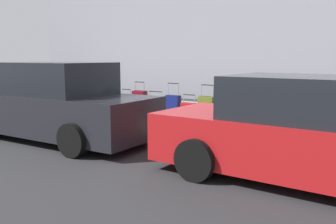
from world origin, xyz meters
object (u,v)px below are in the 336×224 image
object	(u,v)px
suitcase_black_1	(294,122)
suitcase_teal_4	(226,112)
suitcase_olive_5	(207,111)
suitcase_black_8	(156,111)
parked_car_charcoal_1	(55,104)
suitcase_silver_3	(246,116)
bollard_post	(71,100)
suitcase_silver_10	(127,107)
suitcase_maroon_9	(140,105)
suitcase_navy_7	(173,109)
fire_hydrant	(90,99)
suitcase_teal_11	(113,107)
suitcase_red_6	(189,113)
suitcase_maroon_2	(268,118)
parked_car_red_0	(316,134)
suitcase_navy_0	(321,121)

from	to	relation	value
suitcase_black_1	suitcase_teal_4	xyz separation A→B (m)	(1.57, 0.07, 0.10)
suitcase_olive_5	suitcase_black_8	xyz separation A→B (m)	(1.54, -0.02, -0.11)
parked_car_charcoal_1	suitcase_silver_3	bearing A→B (deg)	-144.09
bollard_post	suitcase_silver_10	bearing A→B (deg)	-175.64
suitcase_teal_4	parked_car_charcoal_1	xyz separation A→B (m)	(3.00, 2.53, 0.27)
suitcase_olive_5	suitcase_maroon_9	world-z (taller)	suitcase_olive_5
suitcase_navy_7	parked_car_charcoal_1	distance (m)	3.02
suitcase_teal_4	fire_hydrant	distance (m)	4.47
suitcase_silver_3	suitcase_teal_11	size ratio (longest dim) A/B	1.79
suitcase_olive_5	suitcase_red_6	distance (m)	0.51
suitcase_navy_7	parked_car_charcoal_1	size ratio (longest dim) A/B	0.22
suitcase_navy_7	suitcase_maroon_9	size ratio (longest dim) A/B	1.00
fire_hydrant	suitcase_black_1	bearing A→B (deg)	-179.79
suitcase_black_1	suitcase_maroon_9	bearing A→B (deg)	0.12
suitcase_black_1	suitcase_maroon_2	xyz separation A→B (m)	(0.54, 0.09, 0.07)
fire_hydrant	bollard_post	xyz separation A→B (m)	(0.64, 0.15, -0.05)
suitcase_black_1	fire_hydrant	world-z (taller)	fire_hydrant
suitcase_navy_7	suitcase_black_8	size ratio (longest dim) A/B	1.30
suitcase_maroon_9	suitcase_silver_10	xyz separation A→B (m)	(0.46, 0.01, -0.09)
suitcase_silver_10	suitcase_olive_5	bearing A→B (deg)	179.68
suitcase_silver_3	fire_hydrant	world-z (taller)	suitcase_silver_3
suitcase_teal_4	suitcase_teal_11	xyz separation A→B (m)	(3.53, -0.04, -0.13)
bollard_post	parked_car_red_0	distance (m)	7.99
suitcase_olive_5	fire_hydrant	distance (m)	3.95
suitcase_olive_5	suitcase_teal_11	bearing A→B (deg)	0.03
suitcase_red_6	suitcase_teal_11	xyz separation A→B (m)	(2.51, 0.00, -0.02)
suitcase_navy_0	suitcase_black_1	world-z (taller)	suitcase_navy_0
suitcase_silver_3	suitcase_maroon_9	world-z (taller)	suitcase_maroon_9
suitcase_teal_4	parked_car_red_0	size ratio (longest dim) A/B	0.17
suitcase_navy_0	suitcase_maroon_9	world-z (taller)	suitcase_navy_0
suitcase_navy_7	suitcase_teal_11	xyz separation A→B (m)	(2.01, 0.04, -0.10)
suitcase_silver_10	parked_car_charcoal_1	world-z (taller)	parked_car_charcoal_1
suitcase_maroon_2	fire_hydrant	size ratio (longest dim) A/B	1.14
suitcase_maroon_2	suitcase_maroon_9	bearing A→B (deg)	-1.24
suitcase_maroon_9	suitcase_teal_11	bearing A→B (deg)	1.34
suitcase_black_8	bollard_post	xyz separation A→B (m)	(3.05, 0.17, 0.11)
suitcase_silver_10	parked_car_red_0	size ratio (longest dim) A/B	0.17
suitcase_maroon_9	fire_hydrant	distance (m)	1.88
suitcase_silver_10	suitcase_maroon_2	bearing A→B (deg)	178.99
suitcase_teal_4	suitcase_red_6	size ratio (longest dim) A/B	1.08
suitcase_navy_0	suitcase_black_1	size ratio (longest dim) A/B	1.69
suitcase_silver_3	suitcase_navy_7	world-z (taller)	suitcase_navy_7
suitcase_silver_10	bollard_post	world-z (taller)	suitcase_silver_10
suitcase_red_6	bollard_post	world-z (taller)	suitcase_red_6
suitcase_teal_4	suitcase_black_8	distance (m)	2.07
suitcase_red_6	suitcase_teal_4	bearing A→B (deg)	177.53
suitcase_olive_5	suitcase_black_8	size ratio (longest dim) A/B	1.30
suitcase_maroon_2	suitcase_navy_7	xyz separation A→B (m)	(2.55, -0.10, 0.00)
parked_car_red_0	suitcase_olive_5	bearing A→B (deg)	-40.42
suitcase_silver_3	suitcase_red_6	world-z (taller)	suitcase_silver_3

